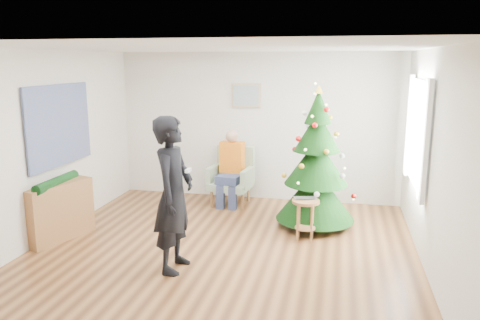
% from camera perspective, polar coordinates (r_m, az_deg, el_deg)
% --- Properties ---
extents(floor, '(5.00, 5.00, 0.00)m').
position_cam_1_polar(floor, '(6.28, -2.10, -10.96)').
color(floor, brown).
rests_on(floor, ground).
extents(ceiling, '(5.00, 5.00, 0.00)m').
position_cam_1_polar(ceiling, '(5.78, -2.31, 13.50)').
color(ceiling, white).
rests_on(ceiling, wall_back).
extents(wall_back, '(5.00, 0.00, 5.00)m').
position_cam_1_polar(wall_back, '(8.30, 2.14, 4.05)').
color(wall_back, silver).
rests_on(wall_back, floor).
extents(wall_front, '(5.00, 0.00, 5.00)m').
position_cam_1_polar(wall_front, '(3.61, -12.28, -6.85)').
color(wall_front, silver).
rests_on(wall_front, floor).
extents(wall_left, '(0.00, 5.00, 5.00)m').
position_cam_1_polar(wall_left, '(6.95, -22.60, 1.56)').
color(wall_left, silver).
rests_on(wall_left, floor).
extents(wall_right, '(0.00, 5.00, 5.00)m').
position_cam_1_polar(wall_right, '(5.80, 22.45, -0.33)').
color(wall_right, silver).
rests_on(wall_right, floor).
extents(window_panel, '(0.04, 1.30, 1.40)m').
position_cam_1_polar(window_panel, '(6.74, 20.91, 3.12)').
color(window_panel, white).
rests_on(window_panel, wall_right).
extents(curtains, '(0.05, 1.75, 1.50)m').
position_cam_1_polar(curtains, '(6.73, 20.66, 3.14)').
color(curtains, white).
rests_on(curtains, wall_right).
extents(christmas_tree, '(1.17, 1.17, 2.12)m').
position_cam_1_polar(christmas_tree, '(6.99, 9.30, -0.51)').
color(christmas_tree, '#3F2816').
rests_on(christmas_tree, floor).
extents(stool, '(0.38, 0.38, 0.57)m').
position_cam_1_polar(stool, '(6.60, 7.96, -7.18)').
color(stool, brown).
rests_on(stool, floor).
extents(laptop, '(0.36, 0.28, 0.02)m').
position_cam_1_polar(laptop, '(6.51, 8.03, -4.75)').
color(laptop, silver).
rests_on(laptop, stool).
extents(armchair, '(0.79, 0.74, 0.98)m').
position_cam_1_polar(armchair, '(8.14, -1.03, -2.85)').
color(armchair, '#89A283').
rests_on(armchair, floor).
extents(seated_person, '(0.43, 0.61, 1.29)m').
position_cam_1_polar(seated_person, '(8.02, -1.18, -0.88)').
color(seated_person, navy).
rests_on(seated_person, armchair).
extents(standing_man, '(0.45, 0.68, 1.84)m').
position_cam_1_polar(standing_man, '(5.51, -8.10, -4.20)').
color(standing_man, black).
rests_on(standing_man, floor).
extents(game_controller, '(0.04, 0.13, 0.04)m').
position_cam_1_polar(game_controller, '(5.34, -6.33, -1.26)').
color(game_controller, white).
rests_on(game_controller, standing_man).
extents(console, '(0.59, 1.04, 0.80)m').
position_cam_1_polar(console, '(7.00, -21.22, -5.86)').
color(console, brown).
rests_on(console, floor).
extents(garland, '(0.14, 0.90, 0.14)m').
position_cam_1_polar(garland, '(6.88, -21.48, -2.52)').
color(garland, black).
rests_on(garland, console).
extents(tapestry, '(0.03, 1.50, 1.15)m').
position_cam_1_polar(tapestry, '(7.13, -21.13, 3.97)').
color(tapestry, black).
rests_on(tapestry, wall_left).
extents(framed_picture, '(0.52, 0.05, 0.42)m').
position_cam_1_polar(framed_picture, '(8.25, 0.74, 7.85)').
color(framed_picture, tan).
rests_on(framed_picture, wall_back).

